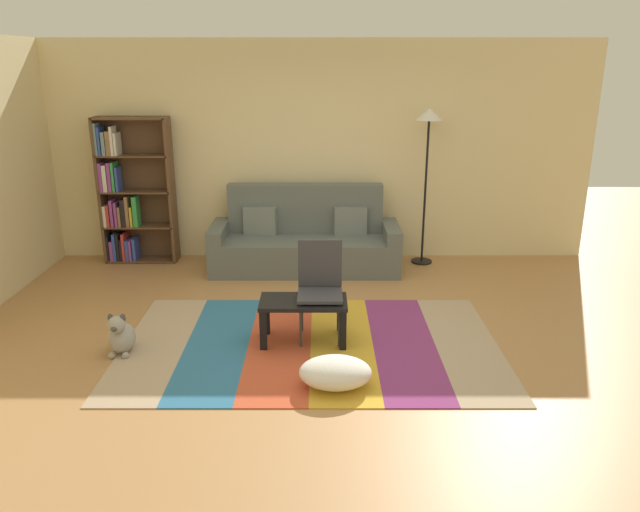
# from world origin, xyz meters

# --- Properties ---
(ground_plane) EXTENTS (14.00, 14.00, 0.00)m
(ground_plane) POSITION_xyz_m (0.00, 0.00, 0.00)
(ground_plane) COLOR #B27F4C
(back_wall) EXTENTS (6.80, 0.10, 2.70)m
(back_wall) POSITION_xyz_m (0.00, 2.55, 1.35)
(back_wall) COLOR beige
(back_wall) RESTS_ON ground_plane
(rug) EXTENTS (3.36, 2.10, 0.01)m
(rug) POSITION_xyz_m (-0.08, -0.12, 0.00)
(rug) COLOR tan
(rug) RESTS_ON ground_plane
(couch) EXTENTS (2.26, 0.80, 1.00)m
(couch) POSITION_xyz_m (-0.18, 2.02, 0.34)
(couch) COLOR #59605B
(couch) RESTS_ON ground_plane
(bookshelf) EXTENTS (0.90, 0.28, 1.80)m
(bookshelf) POSITION_xyz_m (-2.38, 2.31, 0.84)
(bookshelf) COLOR brown
(bookshelf) RESTS_ON ground_plane
(coffee_table) EXTENTS (0.78, 0.40, 0.40)m
(coffee_table) POSITION_xyz_m (-0.15, -0.06, 0.33)
(coffee_table) COLOR black
(coffee_table) RESTS_ON rug
(pouf) EXTENTS (0.57, 0.41, 0.24)m
(pouf) POSITION_xyz_m (0.12, -0.86, 0.13)
(pouf) COLOR white
(pouf) RESTS_ON rug
(dog) EXTENTS (0.22, 0.35, 0.40)m
(dog) POSITION_xyz_m (-1.73, -0.27, 0.16)
(dog) COLOR #9E998E
(dog) RESTS_ON ground_plane
(standing_lamp) EXTENTS (0.32, 0.32, 1.91)m
(standing_lamp) POSITION_xyz_m (1.29, 2.23, 1.60)
(standing_lamp) COLOR black
(standing_lamp) RESTS_ON ground_plane
(tv_remote) EXTENTS (0.10, 0.16, 0.02)m
(tv_remote) POSITION_xyz_m (-0.15, -0.07, 0.42)
(tv_remote) COLOR black
(tv_remote) RESTS_ON coffee_table
(folding_chair) EXTENTS (0.40, 0.40, 0.90)m
(folding_chair) POSITION_xyz_m (0.00, 0.09, 0.53)
(folding_chair) COLOR #38383D
(folding_chair) RESTS_ON ground_plane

